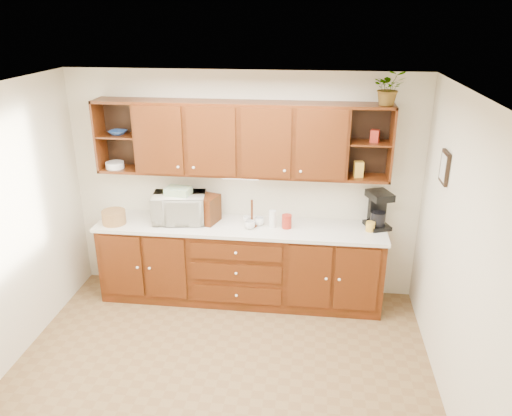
% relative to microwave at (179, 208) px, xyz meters
% --- Properties ---
extents(floor, '(4.00, 4.00, 0.00)m').
position_rel_microwave_xyz_m(floor, '(0.70, -1.48, -1.10)').
color(floor, brown).
rests_on(floor, ground).
extents(ceiling, '(4.00, 4.00, 0.00)m').
position_rel_microwave_xyz_m(ceiling, '(0.70, -1.48, 1.50)').
color(ceiling, white).
rests_on(ceiling, back_wall).
extents(back_wall, '(4.00, 0.00, 4.00)m').
position_rel_microwave_xyz_m(back_wall, '(0.70, 0.27, 0.20)').
color(back_wall, beige).
rests_on(back_wall, floor).
extents(right_wall, '(0.00, 3.50, 3.50)m').
position_rel_microwave_xyz_m(right_wall, '(2.70, -1.48, 0.20)').
color(right_wall, beige).
rests_on(right_wall, floor).
extents(base_cabinets, '(3.20, 0.60, 0.90)m').
position_rel_microwave_xyz_m(base_cabinets, '(0.70, -0.03, -0.65)').
color(base_cabinets, '#331805').
rests_on(base_cabinets, floor).
extents(countertop, '(3.24, 0.64, 0.04)m').
position_rel_microwave_xyz_m(countertop, '(0.70, -0.04, -0.18)').
color(countertop, silver).
rests_on(countertop, base_cabinets).
extents(upper_cabinets, '(3.20, 0.33, 0.80)m').
position_rel_microwave_xyz_m(upper_cabinets, '(0.71, 0.11, 0.79)').
color(upper_cabinets, '#331805').
rests_on(upper_cabinets, back_wall).
extents(undercabinet_light, '(0.40, 0.05, 0.02)m').
position_rel_microwave_xyz_m(undercabinet_light, '(0.70, 0.06, 0.37)').
color(undercabinet_light, white).
rests_on(undercabinet_light, upper_cabinets).
extents(framed_picture, '(0.03, 0.24, 0.30)m').
position_rel_microwave_xyz_m(framed_picture, '(2.68, -0.58, 0.75)').
color(framed_picture, black).
rests_on(framed_picture, right_wall).
extents(wicker_basket, '(0.34, 0.34, 0.16)m').
position_rel_microwave_xyz_m(wicker_basket, '(-0.72, -0.16, -0.08)').
color(wicker_basket, olive).
rests_on(wicker_basket, countertop).
extents(microwave, '(0.63, 0.47, 0.32)m').
position_rel_microwave_xyz_m(microwave, '(0.00, 0.00, 0.00)').
color(microwave, beige).
rests_on(microwave, countertop).
extents(towel_stack, '(0.30, 0.24, 0.08)m').
position_rel_microwave_xyz_m(towel_stack, '(-0.00, 0.00, 0.20)').
color(towel_stack, '#D7DF69').
rests_on(towel_stack, microwave).
extents(wine_bottle, '(0.10, 0.10, 0.33)m').
position_rel_microwave_xyz_m(wine_bottle, '(0.08, -0.02, 0.00)').
color(wine_bottle, black).
rests_on(wine_bottle, countertop).
extents(woven_tray, '(0.33, 0.17, 0.32)m').
position_rel_microwave_xyz_m(woven_tray, '(-0.02, 0.21, -0.15)').
color(woven_tray, olive).
rests_on(woven_tray, countertop).
extents(bread_box, '(0.50, 0.39, 0.31)m').
position_rel_microwave_xyz_m(bread_box, '(0.21, 0.04, -0.01)').
color(bread_box, '#331805').
rests_on(bread_box, countertop).
extents(mug_tree, '(0.29, 0.28, 0.31)m').
position_rel_microwave_xyz_m(mug_tree, '(0.84, -0.04, -0.11)').
color(mug_tree, '#331805').
rests_on(mug_tree, countertop).
extents(canister_red, '(0.13, 0.13, 0.15)m').
position_rel_microwave_xyz_m(canister_red, '(1.22, -0.05, -0.08)').
color(canister_red, '#A22517').
rests_on(canister_red, countertop).
extents(canister_white, '(0.10, 0.10, 0.19)m').
position_rel_microwave_xyz_m(canister_white, '(1.07, -0.04, -0.07)').
color(canister_white, white).
rests_on(canister_white, countertop).
extents(canister_yellow, '(0.12, 0.12, 0.10)m').
position_rel_microwave_xyz_m(canister_yellow, '(2.13, -0.02, -0.11)').
color(canister_yellow, gold).
rests_on(canister_yellow, countertop).
extents(coffee_maker, '(0.31, 0.35, 0.41)m').
position_rel_microwave_xyz_m(coffee_maker, '(2.22, 0.11, 0.04)').
color(coffee_maker, black).
rests_on(coffee_maker, countertop).
extents(bowl_stack, '(0.23, 0.23, 0.05)m').
position_rel_microwave_xyz_m(bowl_stack, '(-0.68, 0.11, 0.82)').
color(bowl_stack, navy).
rests_on(bowl_stack, upper_cabinets).
extents(plate_stack, '(0.27, 0.27, 0.07)m').
position_rel_microwave_xyz_m(plate_stack, '(-0.74, 0.08, 0.45)').
color(plate_stack, white).
rests_on(plate_stack, upper_cabinets).
extents(pantry_box_yellow, '(0.11, 0.09, 0.17)m').
position_rel_microwave_xyz_m(pantry_box_yellow, '(1.97, 0.07, 0.50)').
color(pantry_box_yellow, gold).
rests_on(pantry_box_yellow, upper_cabinets).
extents(pantry_box_red, '(0.10, 0.10, 0.13)m').
position_rel_microwave_xyz_m(pantry_box_red, '(2.11, 0.10, 0.86)').
color(pantry_box_red, '#A22517').
rests_on(pantry_box_red, upper_cabinets).
extents(potted_plant, '(0.32, 0.28, 0.35)m').
position_rel_microwave_xyz_m(potted_plant, '(2.20, 0.07, 1.36)').
color(potted_plant, '#999999').
rests_on(potted_plant, upper_cabinets).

